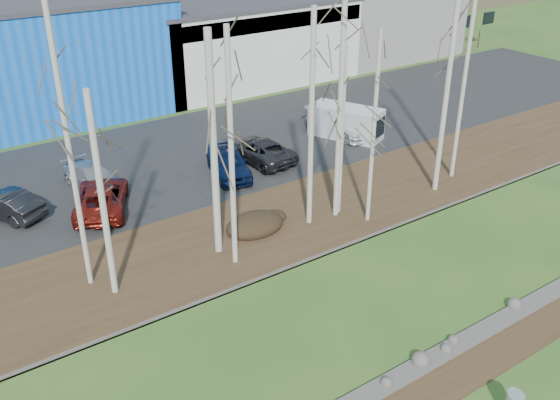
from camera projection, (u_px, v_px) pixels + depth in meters
ground at (536, 392)px, 20.96m from camera, size 200.00×200.00×0.00m
dirt_strip at (485, 357)px, 22.49m from camera, size 80.00×1.80×0.03m
near_bank_rocks at (463, 342)px, 23.23m from camera, size 80.00×0.80×0.50m
river at (387, 290)px, 26.23m from camera, size 80.00×8.00×0.90m
far_bank_rocks at (326, 249)px, 29.23m from camera, size 80.00×0.80×0.46m
far_bank at (286, 220)px, 31.53m from camera, size 80.00×7.00×0.15m
parking_lot at (190, 155)px, 39.22m from camera, size 80.00×14.00×0.14m
building_blue at (20, 58)px, 44.55m from camera, size 20.40×12.24×8.30m
building_white at (236, 37)px, 54.06m from camera, size 18.36×12.24×6.80m
building_grey at (373, 15)px, 62.14m from camera, size 14.28×12.24×7.30m
dirt_mound at (255, 224)px, 30.42m from camera, size 3.04×2.15×0.60m
birch_0 at (102, 198)px, 23.94m from camera, size 0.26×0.26×8.66m
birch_1 at (69, 150)px, 23.76m from camera, size 0.22×0.22×12.11m
birch_2 at (214, 148)px, 26.52m from camera, size 0.32×0.32×10.14m
birch_3 at (231, 153)px, 25.62m from camera, size 0.24×0.24×10.46m
birch_4 at (311, 122)px, 28.88m from camera, size 0.26×0.26×10.52m
birch_5 at (342, 134)px, 30.34m from camera, size 0.21×0.21×8.51m
birch_6 at (374, 131)px, 29.33m from camera, size 0.20×0.20×9.51m
birch_7 at (340, 102)px, 29.27m from camera, size 0.26×0.26×11.95m
birch_8 at (446, 98)px, 32.26m from camera, size 0.27×0.27×10.46m
birch_9 at (466, 67)px, 33.30m from camera, size 0.23×0.23×12.77m
car_1 at (5, 204)px, 31.43m from camera, size 3.40×4.58×1.44m
car_2 at (101, 197)px, 32.06m from camera, size 4.49×5.81×1.47m
car_3 at (93, 177)px, 34.45m from camera, size 2.60×4.80×1.32m
car_4 at (229, 162)px, 35.97m from camera, size 3.11×5.04×1.60m
car_5 at (259, 150)px, 37.85m from camera, size 2.78×5.29×1.42m
car_6 at (339, 123)px, 41.96m from camera, size 2.49×5.44×1.54m
van_white at (349, 123)px, 41.26m from camera, size 3.74×5.12×2.07m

